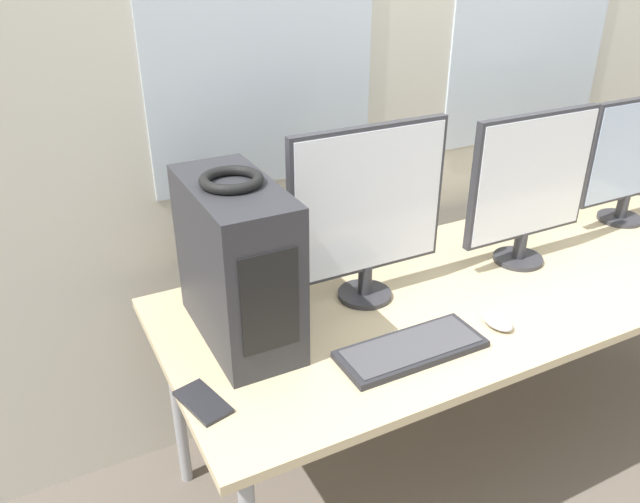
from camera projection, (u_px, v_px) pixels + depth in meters
wall_back at (406, 58)px, 2.19m from camera, size 8.00×0.07×2.70m
desk at (486, 291)px, 2.06m from camera, size 2.13×0.83×0.73m
pc_tower at (237, 263)px, 1.67m from camera, size 0.21×0.45×0.45m
headphones at (231, 180)px, 1.56m from camera, size 0.16×0.16×0.03m
monitor_main at (368, 209)px, 1.81m from camera, size 0.50×0.17×0.55m
monitor_right_near at (531, 184)px, 2.03m from camera, size 0.49×0.17×0.52m
monitor_right_far at (635, 155)px, 2.34m from camera, size 0.50×0.17×0.49m
keyboard at (411, 349)px, 1.69m from camera, size 0.41×0.16×0.02m
mouse at (498, 321)px, 1.80m from camera, size 0.07×0.11×0.03m
cell_phone at (203, 402)px, 1.51m from camera, size 0.11×0.17×0.01m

